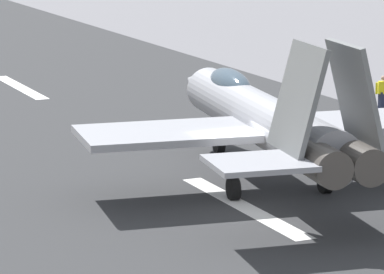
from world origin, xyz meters
TOP-DOWN VIEW (x-y plane):
  - ground_plane at (0.00, 0.00)m, footprint 400.00×400.00m
  - runway_strip at (-0.02, 0.00)m, footprint 240.00×26.00m
  - fighter_jet at (2.23, -1.93)m, footprint 17.66×13.25m
  - crew_person at (12.36, -13.50)m, footprint 0.43×0.65m

SIDE VIEW (x-z plane):
  - ground_plane at x=0.00m, z-range 0.00..0.00m
  - runway_strip at x=-0.02m, z-range 0.00..0.02m
  - crew_person at x=12.36m, z-range 0.00..1.60m
  - fighter_jet at x=2.23m, z-range -0.43..5.10m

